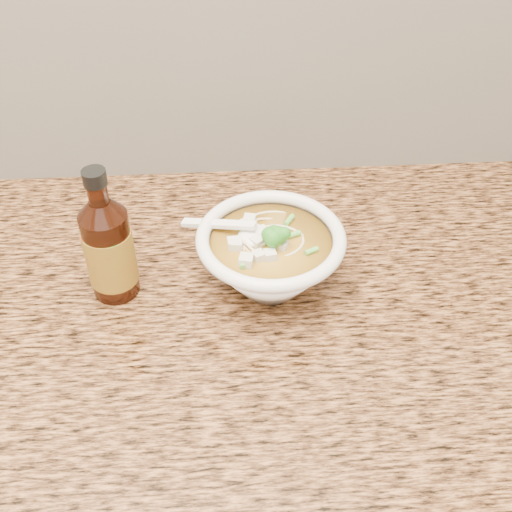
{
  "coord_description": "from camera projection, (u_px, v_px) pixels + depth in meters",
  "views": [
    {
      "loc": [
        0.18,
        1.05,
        1.54
      ],
      "look_at": [
        0.23,
        1.7,
        0.95
      ],
      "focal_mm": 45.0,
      "sensor_mm": 36.0,
      "label": 1
    }
  ],
  "objects": [
    {
      "name": "hot_sauce_bottle",
      "position": [
        109.0,
        249.0,
        0.85
      ],
      "size": [
        0.09,
        0.09,
        0.2
      ],
      "rotation": [
        0.0,
        0.0,
        -0.38
      ],
      "color": "#371307",
      "rests_on": "counter_slab"
    },
    {
      "name": "counter_slab",
      "position": [
        96.0,
        313.0,
        0.89
      ],
      "size": [
        4.0,
        0.68,
        0.04
      ],
      "primitive_type": "cube",
      "color": "#9D6539",
      "rests_on": "cabinet"
    },
    {
      "name": "cabinet",
      "position": [
        136.0,
        477.0,
        1.2
      ],
      "size": [
        4.0,
        0.65,
        0.86
      ],
      "primitive_type": "cube",
      "color": "black",
      "rests_on": "ground"
    },
    {
      "name": "soup_bowl",
      "position": [
        270.0,
        258.0,
        0.88
      ],
      "size": [
        0.22,
        0.2,
        0.11
      ],
      "rotation": [
        0.0,
        0.0,
        -0.13
      ],
      "color": "white",
      "rests_on": "counter_slab"
    }
  ]
}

